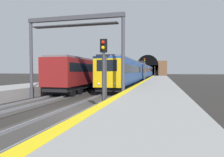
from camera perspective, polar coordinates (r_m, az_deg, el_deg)
name	(u,v)px	position (r m, az deg, el deg)	size (l,w,h in m)	color
ground_plane	(72,113)	(12.13, -11.27, -9.65)	(320.00, 320.00, 0.00)	#282623
platform_right	(149,108)	(10.93, 10.62, -8.39)	(112.00, 4.42, 0.96)	gray
platform_right_edge_strip	(114,98)	(11.14, 0.48, -5.64)	(112.00, 0.50, 0.01)	yellow
track_main_line	(72,112)	(12.13, -11.27, -9.46)	(160.00, 2.83, 0.21)	#383533
track_adjacent_line	(9,109)	(14.52, -27.23, -7.73)	(160.00, 2.88, 0.21)	#383533
train_main_approaching	(141,72)	(50.40, 8.25, 1.96)	(63.94, 2.98, 4.99)	#264C99
train_adjacent_platform	(119,72)	(45.46, 2.02, 1.89)	(56.84, 3.04, 4.83)	maroon
railway_signal_near	(104,70)	(11.39, -2.38, 2.55)	(0.39, 0.38, 4.28)	#38383D
railway_signal_mid	(145,69)	(38.71, 9.28, 2.82)	(0.39, 0.38, 5.02)	#4C4C54
railway_signal_far	(155,70)	(95.34, 12.12, 2.30)	(0.39, 0.38, 4.60)	#4C4C54
overhead_signal_gantry	(74,37)	(17.68, -10.72, 11.68)	(0.70, 8.77, 7.16)	#3F3F47
tunnel_portal	(148,68)	(107.29, 10.16, 2.89)	(2.35, 19.72, 11.05)	brown
catenary_mast_near	(111,67)	(66.48, -0.34, 3.17)	(0.22, 2.03, 7.14)	#595B60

